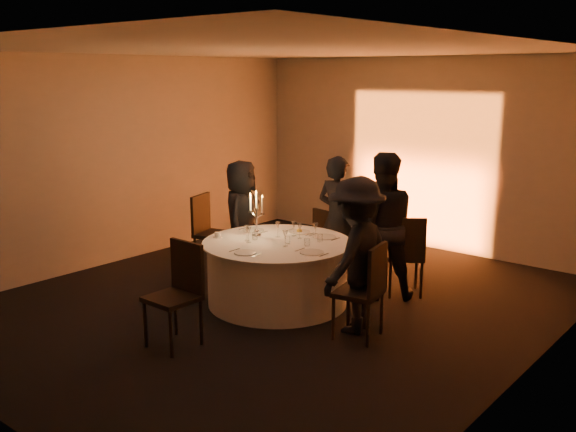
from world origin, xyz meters
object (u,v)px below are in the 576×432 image
Objects in this scene: guest_back_right at (381,226)px; candelabra at (256,220)px; guest_right at (356,255)px; banquet_table at (277,272)px; chair_front at (179,287)px; coffee_cup at (217,235)px; chair_left at (209,227)px; chair_right at (366,286)px; guest_left at (242,218)px; guest_back_left at (337,218)px; chair_back_left at (329,237)px; chair_back_right at (405,251)px.

candelabra is at bearing -1.06° from guest_back_right.
banquet_table is at bearing -99.85° from guest_right.
guest_right is (1.19, 1.45, 0.24)m from chair_front.
guest_back_right is (0.83, 0.99, 0.52)m from banquet_table.
banquet_table is 1.06× the size of guest_right.
coffee_cup is at bearing -134.47° from candelabra.
chair_right is at bearing -118.59° from chair_left.
candelabra reaches higher than chair_right.
guest_back_right is (0.83, 2.54, 0.30)m from chair_front.
guest_back_left is (1.15, 0.66, 0.05)m from guest_left.
guest_back_right is (1.09, -0.41, 0.40)m from chair_back_left.
guest_back_right is at bearing 5.11° from chair_back_right.
guest_back_left reaches higher than coffee_cup.
chair_front is 2.46m from guest_left.
candelabra reaches higher than banquet_table.
chair_back_left is at bearing -46.45° from chair_back_right.
chair_right is at bearing 134.74° from guest_back_left.
guest_right is (-0.22, 0.13, 0.26)m from chair_right.
guest_back_right is at bearing -93.61° from chair_left.
chair_right is at bearing 53.84° from guest_right.
guest_right is 2.91× the size of candelabra.
chair_left is 3.14m from chair_right.
chair_back_right is 2.32m from guest_left.
coffee_cup is (-1.90, -0.21, -0.05)m from guest_right.
chair_right is at bearing -8.49° from candelabra.
guest_right is 1.57m from candelabra.
chair_back_left is at bearing -71.58° from chair_left.
chair_left is 1.01× the size of chair_front.
guest_left is (-2.23, -0.60, 0.21)m from chair_back_right.
chair_front reaches higher than banquet_table.
chair_right is at bearing 43.15° from chair_front.
candelabra is (0.81, -0.57, 0.18)m from guest_left.
chair_right is (0.35, -1.44, 0.00)m from chair_back_right.
guest_back_right reaches higher than chair_front.
chair_front is 1.44m from coffee_cup.
chair_back_right is 1.49m from chair_right.
chair_front reaches higher than coffee_cup.
chair_back_left is at bearing -60.40° from guest_back_right.
guest_right reaches higher than banquet_table.
chair_back_right is (2.71, 0.78, -0.03)m from chair_left.
chair_left is at bearing -27.24° from guest_back_right.
candelabra is (-0.36, 0.03, 0.59)m from banquet_table.
coffee_cup is (-1.76, -1.52, 0.22)m from chair_back_right.
chair_front is (1.66, -1.98, -0.00)m from chair_left.
guest_back_left reaches higher than guest_left.
candelabra is (-0.10, -1.37, 0.47)m from chair_back_left.
guest_left reaches higher than chair_right.
candelabra is (-1.78, 0.27, 0.39)m from chair_right.
banquet_table is 1.75× the size of chair_right.
guest_back_left is 0.90m from guest_back_right.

